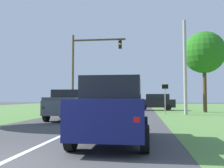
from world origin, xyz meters
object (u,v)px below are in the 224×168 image
red_suv_near (114,109)px  oak_tree_right (204,53)px  crossing_suv_far (156,102)px  traffic_light (85,62)px  utility_pole_right (185,67)px  keep_moving_sign (165,94)px  pickup_truck_lead (69,105)px

red_suv_near → oak_tree_right: bearing=68.3°
crossing_suv_far → red_suv_near: bearing=-96.4°
red_suv_near → traffic_light: traffic_light is taller
utility_pole_right → keep_moving_sign: bearing=-173.2°
traffic_light → crossing_suv_far: (7.58, 2.97, -4.30)m
traffic_light → crossing_suv_far: traffic_light is taller
red_suv_near → crossing_suv_far: bearing=83.6°
red_suv_near → pickup_truck_lead: size_ratio=0.88×
red_suv_near → oak_tree_right: size_ratio=0.58×
oak_tree_right → utility_pole_right: 4.93m
keep_moving_sign → pickup_truck_lead: bearing=-139.9°
pickup_truck_lead → keep_moving_sign: keep_moving_sign is taller
red_suv_near → keep_moving_sign: bearing=78.4°
oak_tree_right → crossing_suv_far: bearing=143.0°
oak_tree_right → utility_pole_right: size_ratio=0.99×
pickup_truck_lead → keep_moving_sign: (6.62, 5.57, 0.75)m
traffic_light → red_suv_near: bearing=-73.7°
keep_moving_sign → utility_pole_right: size_ratio=0.34×
oak_tree_right → keep_moving_sign: bearing=-136.0°
pickup_truck_lead → traffic_light: size_ratio=0.64×
pickup_truck_lead → crossing_suv_far: size_ratio=1.22×
red_suv_near → utility_pole_right: size_ratio=0.57×
utility_pole_right → red_suv_near: bearing=-108.1°
red_suv_near → crossing_suv_far: 21.00m
crossing_suv_far → utility_pole_right: size_ratio=0.54×
traffic_light → crossing_suv_far: bearing=21.4°
traffic_light → keep_moving_sign: 9.84m
oak_tree_right → crossing_suv_far: 7.57m
traffic_light → keep_moving_sign: bearing=-29.6°
red_suv_near → keep_moving_sign: (2.75, 13.37, 0.66)m
traffic_light → oak_tree_right: 12.19m
traffic_light → crossing_suv_far: size_ratio=1.90×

